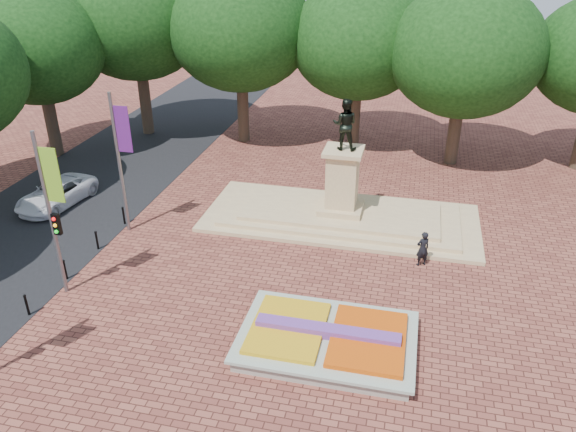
# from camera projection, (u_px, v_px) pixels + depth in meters

# --- Properties ---
(ground) EXTENTS (90.00, 90.00, 0.00)m
(ground) POSITION_uv_depth(u_px,v_px,m) (310.00, 311.00, 22.26)
(ground) COLOR brown
(ground) RESTS_ON ground
(asphalt_street) EXTENTS (9.00, 90.00, 0.02)m
(asphalt_street) POSITION_uv_depth(u_px,v_px,m) (51.00, 215.00, 29.64)
(asphalt_street) COLOR black
(asphalt_street) RESTS_ON ground
(flower_bed) EXTENTS (6.30, 4.30, 0.91)m
(flower_bed) POSITION_uv_depth(u_px,v_px,m) (328.00, 339.00, 20.15)
(flower_bed) COLOR gray
(flower_bed) RESTS_ON ground
(monument) EXTENTS (14.00, 6.00, 6.40)m
(monument) POSITION_uv_depth(u_px,v_px,m) (341.00, 205.00, 28.77)
(monument) COLOR tan
(monument) RESTS_ON ground
(tree_row_back) EXTENTS (44.80, 8.80, 10.43)m
(tree_row_back) POSITION_uv_depth(u_px,v_px,m) (407.00, 53.00, 34.29)
(tree_row_back) COLOR #32261B
(tree_row_back) RESTS_ON ground
(banner_poles) EXTENTS (0.88, 11.17, 7.00)m
(banner_poles) POSITION_uv_depth(u_px,v_px,m) (47.00, 212.00, 21.41)
(banner_poles) COLOR slate
(banner_poles) RESTS_ON ground
(bollard_row) EXTENTS (0.12, 13.12, 0.98)m
(bollard_row) POSITION_uv_depth(u_px,v_px,m) (47.00, 286.00, 22.90)
(bollard_row) COLOR black
(bollard_row) RESTS_ON ground
(van) EXTENTS (2.81, 5.06, 1.34)m
(van) POSITION_uv_depth(u_px,v_px,m) (56.00, 194.00, 30.44)
(van) COLOR silver
(van) RESTS_ON ground
(pedestrian) EXTENTS (0.73, 0.65, 1.69)m
(pedestrian) POSITION_uv_depth(u_px,v_px,m) (423.00, 249.00, 24.91)
(pedestrian) COLOR black
(pedestrian) RESTS_ON ground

